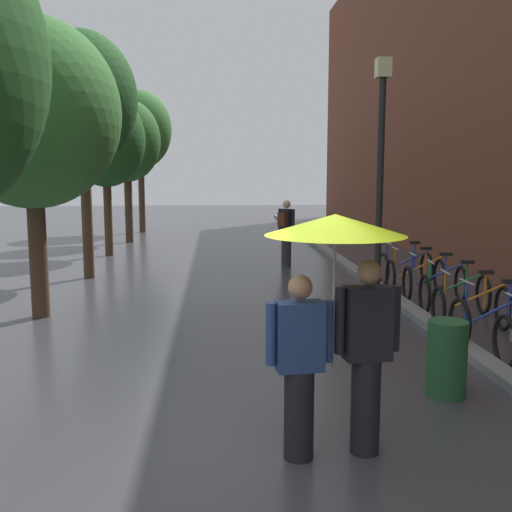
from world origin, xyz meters
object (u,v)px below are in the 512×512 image
object	(u,v)px
street_lamp_post	(380,168)
pedestrian_walking_midground	(286,232)
parked_bicycle_4	(434,283)
parked_bicycle_3	(454,293)
street_tree_5	(140,130)
litter_bin	(447,358)
street_tree_4	(127,141)
parked_bicycle_1	(494,319)
parked_bicycle_6	(405,267)
street_tree_1	(31,114)
street_tree_2	(82,100)
street_tree_3	(105,140)
couple_under_umbrella	(335,294)
parked_bicycle_2	(471,307)
parked_bicycle_5	(415,275)

from	to	relation	value
street_lamp_post	pedestrian_walking_midground	distance (m)	5.60
parked_bicycle_4	parked_bicycle_3	bearing A→B (deg)	-90.84
street_tree_5	litter_bin	xyz separation A→B (m)	(5.60, -18.51, -3.76)
street_tree_4	litter_bin	bearing A→B (deg)	-69.34
parked_bicycle_1	parked_bicycle_6	bearing A→B (deg)	87.33
street_tree_1	pedestrian_walking_midground	xyz separation A→B (m)	(4.87, 5.16, -2.50)
street_tree_1	street_tree_5	distance (m)	14.54
street_tree_2	street_tree_5	bearing A→B (deg)	90.29
street_tree_3	couple_under_umbrella	xyz separation A→B (m)	(4.21, -12.86, -1.96)
street_tree_3	parked_bicycle_4	distance (m)	10.54
street_tree_1	pedestrian_walking_midground	distance (m)	7.52
couple_under_umbrella	litter_bin	distance (m)	2.25
street_tree_3	pedestrian_walking_midground	distance (m)	6.12
parked_bicycle_6	couple_under_umbrella	size ratio (longest dim) A/B	0.53
street_tree_2	parked_bicycle_3	bearing A→B (deg)	-29.92
couple_under_umbrella	litter_bin	world-z (taller)	couple_under_umbrella
parked_bicycle_2	pedestrian_walking_midground	size ratio (longest dim) A/B	0.65
street_tree_2	litter_bin	world-z (taller)	street_tree_2
street_lamp_post	parked_bicycle_4	bearing A→B (deg)	30.34
street_tree_5	parked_bicycle_5	xyz separation A→B (m)	(7.15, -12.99, -3.80)
parked_bicycle_6	couple_under_umbrella	bearing A→B (deg)	-112.31
street_tree_5	parked_bicycle_5	bearing A→B (deg)	-61.17
street_tree_4	couple_under_umbrella	size ratio (longest dim) A/B	2.35
litter_bin	pedestrian_walking_midground	xyz separation A→B (m)	(-0.70, 9.15, 0.50)
street_tree_1	street_lamp_post	size ratio (longest dim) A/B	1.15
street_tree_4	street_tree_1	bearing A→B (deg)	-89.71
parked_bicycle_4	parked_bicycle_5	bearing A→B (deg)	94.80
street_tree_2	parked_bicycle_2	world-z (taller)	street_tree_2
parked_bicycle_2	parked_bicycle_6	size ratio (longest dim) A/B	1.01
street_tree_1	parked_bicycle_3	size ratio (longest dim) A/B	4.40
parked_bicycle_2	parked_bicycle_5	world-z (taller)	same
street_tree_2	street_tree_4	size ratio (longest dim) A/B	1.13
street_tree_1	litter_bin	world-z (taller)	street_tree_1
street_tree_1	litter_bin	distance (m)	7.48
street_tree_3	street_tree_2	bearing A→B (deg)	-87.00
street_tree_3	street_tree_4	size ratio (longest dim) A/B	0.96
couple_under_umbrella	pedestrian_walking_midground	size ratio (longest dim) A/B	1.21
street_tree_2	parked_bicycle_6	distance (m)	8.21
street_tree_2	pedestrian_walking_midground	bearing A→B (deg)	15.72
parked_bicycle_4	street_lamp_post	xyz separation A→B (m)	(-1.33, -0.78, 2.17)
street_tree_1	pedestrian_walking_midground	size ratio (longest dim) A/B	2.87
parked_bicycle_4	street_tree_1	bearing A→B (deg)	-174.71
street_tree_4	parked_bicycle_5	size ratio (longest dim) A/B	4.51
street_tree_4	parked_bicycle_4	distance (m)	12.97
street_tree_2	parked_bicycle_2	bearing A→B (deg)	-36.28
street_tree_5	parked_bicycle_3	distance (m)	16.93
street_tree_3	parked_bicycle_2	size ratio (longest dim) A/B	4.22
street_tree_5	parked_bicycle_4	size ratio (longest dim) A/B	5.06
parked_bicycle_4	street_lamp_post	distance (m)	2.67
street_tree_5	street_tree_2	bearing A→B (deg)	-89.71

